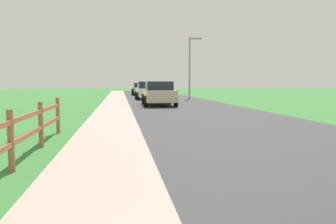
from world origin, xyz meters
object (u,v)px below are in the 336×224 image
(parked_car_red, at_px, (141,88))
(street_lamp, at_px, (191,62))
(parked_suv_beige, at_px, (159,93))
(parked_car_white, at_px, (147,90))
(parked_car_silver, at_px, (141,89))

(parked_car_red, distance_m, street_lamp, 21.19)
(parked_suv_beige, xyz_separation_m, parked_car_white, (-0.10, 8.17, -0.02))
(parked_car_white, bearing_deg, parked_car_red, 88.07)
(parked_suv_beige, bearing_deg, parked_car_white, 90.73)
(parked_car_silver, relative_size, parked_car_red, 1.10)
(parked_suv_beige, xyz_separation_m, street_lamp, (3.88, 7.75, 2.58))
(parked_suv_beige, bearing_deg, street_lamp, 63.43)
(parked_suv_beige, relative_size, parked_car_red, 1.16)
(parked_car_silver, bearing_deg, parked_suv_beige, -89.89)
(street_lamp, bearing_deg, parked_car_white, 174.07)
(parked_car_silver, bearing_deg, street_lamp, -68.93)
(parked_suv_beige, relative_size, parked_car_white, 1.10)
(parked_car_white, distance_m, street_lamp, 4.78)
(parked_suv_beige, height_order, parked_car_red, parked_suv_beige)
(parked_car_white, bearing_deg, street_lamp, -5.93)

